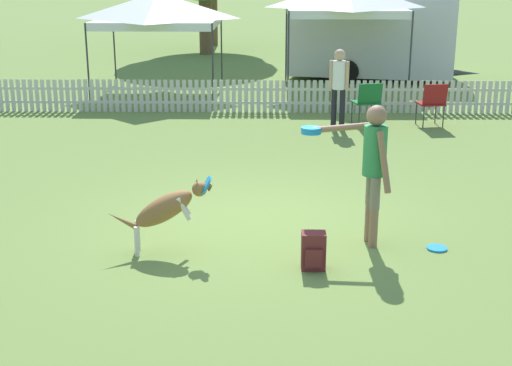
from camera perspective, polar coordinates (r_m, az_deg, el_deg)
ground_plane at (r=9.45m, az=0.18°, el=-3.19°), size 240.00×240.00×0.00m
handler_person at (r=8.53m, az=9.15°, el=2.00°), size 1.06×0.55×1.72m
leaping_dog at (r=8.40m, az=-7.18°, el=-1.99°), size 1.24×0.41×0.92m
frisbee_near_handler at (r=8.86m, az=14.27°, el=-5.08°), size 0.24×0.24×0.02m
backpack_on_grass at (r=8.01m, az=4.62°, el=-5.45°), size 0.27×0.24×0.43m
picket_fence at (r=16.53m, az=0.70°, el=6.96°), size 17.01×0.04×0.75m
folding_chair_blue_left at (r=15.34m, az=8.92°, el=6.62°), size 0.63×0.65×0.92m
folding_chair_center at (r=15.44m, az=13.94°, el=6.42°), size 0.59×0.61×0.93m
canopy_tent_main at (r=19.05m, az=-7.86°, el=13.58°), size 3.09×3.09×2.60m
spectator_standing at (r=14.77m, az=6.65°, el=8.08°), size 0.39×0.27×1.65m
equipment_trailer at (r=21.79m, az=9.27°, el=11.68°), size 5.67×3.14×2.50m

